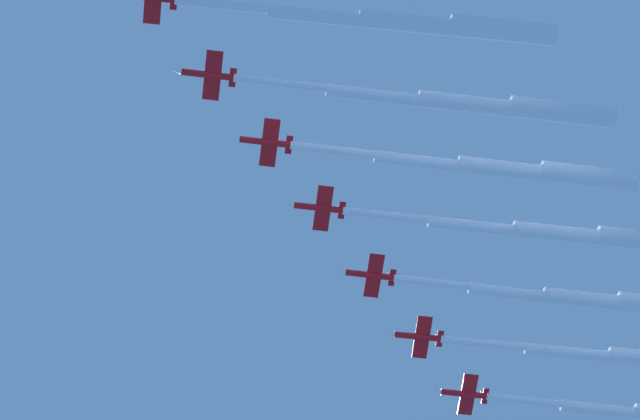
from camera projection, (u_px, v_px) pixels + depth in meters
name	position (u px, v px, depth m)	size (l,w,h in m)	color
jet_lead	(415.00, 23.00, 234.76)	(61.50, 39.00, 4.06)	red
jet_port_inner	(475.00, 104.00, 241.37)	(62.73, 40.99, 3.99)	red
jet_starboard_inner	(509.00, 169.00, 249.21)	(59.52, 39.25, 4.10)	red
jet_port_mid	(565.00, 233.00, 256.43)	(61.94, 40.55, 3.99)	red
jet_starboard_mid	(588.00, 299.00, 262.28)	(56.62, 37.94, 4.02)	red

